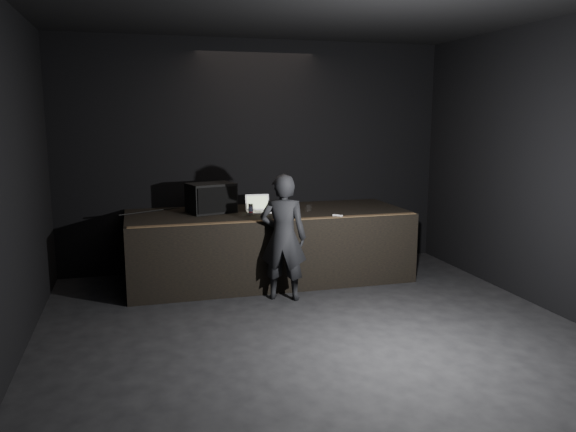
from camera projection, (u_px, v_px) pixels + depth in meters
The scene contains 11 objects.
ground at pixel (331, 353), 5.67m from camera, with size 7.00×7.00×0.00m, color black.
room_walls at pixel (334, 152), 5.31m from camera, with size 6.10×7.10×3.52m.
stage_riser at pixel (268, 245), 8.17m from camera, with size 4.00×1.50×1.00m, color black.
riser_lip at pixel (281, 220), 7.41m from camera, with size 3.92×0.10×0.01m, color brown.
stage_monitor at pixel (211, 198), 7.97m from camera, with size 0.72×0.61×0.42m.
cable at pixel (150, 211), 8.05m from camera, with size 0.02×0.02×0.98m, color black.
laptop at pixel (258, 207), 8.07m from camera, with size 0.37×0.33×0.24m.
beer_can at pixel (251, 209), 7.80m from camera, with size 0.07×0.07×0.16m.
plastic_cup at pixel (309, 208), 8.08m from camera, with size 0.08×0.08×0.10m, color white.
wii_remote at pixel (338, 216), 7.68m from camera, with size 0.03×0.14×0.03m, color white.
person at pixel (283, 237), 7.21m from camera, with size 0.60×0.39×1.64m, color black.
Camera 1 is at (-1.84, -5.03, 2.37)m, focal length 35.00 mm.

